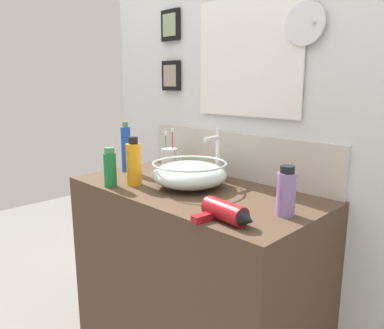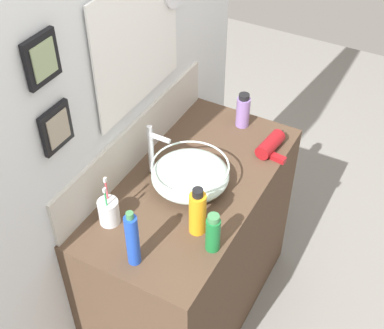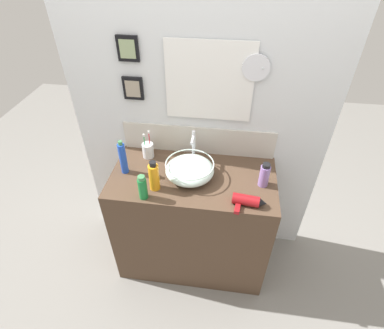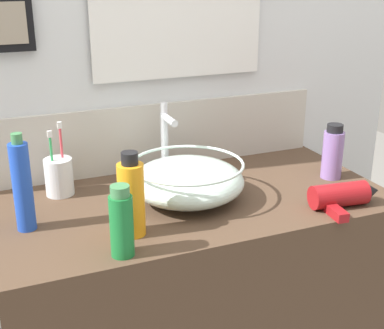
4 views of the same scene
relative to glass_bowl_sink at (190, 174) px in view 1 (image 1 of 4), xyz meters
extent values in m
cube|color=#4C3828|center=(0.02, 0.00, -0.50)|extent=(1.08, 0.55, 0.88)
cube|color=silver|center=(0.02, 0.30, 0.33)|extent=(1.73, 0.06, 2.54)
cube|color=beige|center=(0.02, 0.27, 0.05)|extent=(1.05, 0.02, 0.21)
cube|color=white|center=(0.08, 0.27, 0.48)|extent=(0.47, 0.01, 0.44)
cube|color=white|center=(0.08, 0.26, 0.48)|extent=(0.53, 0.01, 0.50)
cylinder|color=silver|center=(0.35, 0.25, 0.58)|extent=(0.16, 0.01, 0.16)
cylinder|color=silver|center=(0.38, 0.27, 0.58)|extent=(0.01, 0.06, 0.01)
cube|color=black|center=(-0.40, 0.26, 0.65)|extent=(0.13, 0.02, 0.15)
cube|color=gray|center=(-0.40, 0.25, 0.65)|extent=(0.09, 0.01, 0.11)
cube|color=black|center=(-0.40, 0.26, 0.41)|extent=(0.13, 0.02, 0.15)
cube|color=gray|center=(-0.40, 0.25, 0.41)|extent=(0.09, 0.01, 0.11)
ellipsoid|color=silver|center=(0.00, 0.00, 0.00)|extent=(0.31, 0.31, 0.11)
torus|color=silver|center=(0.00, 0.00, 0.05)|extent=(0.31, 0.31, 0.01)
torus|color=#B2B7BC|center=(0.00, 0.00, -0.05)|extent=(0.12, 0.12, 0.01)
cylinder|color=silver|center=(0.00, 0.18, 0.04)|extent=(0.02, 0.02, 0.20)
cylinder|color=silver|center=(0.00, 0.13, 0.14)|extent=(0.02, 0.09, 0.02)
cylinder|color=silver|center=(0.00, 0.18, 0.16)|extent=(0.02, 0.02, 0.03)
cylinder|color=maroon|center=(0.36, -0.20, -0.02)|extent=(0.16, 0.08, 0.06)
cone|color=black|center=(0.45, -0.21, -0.02)|extent=(0.05, 0.06, 0.06)
cube|color=maroon|center=(0.31, -0.24, -0.04)|extent=(0.04, 0.09, 0.02)
cylinder|color=silver|center=(-0.32, 0.17, 0.00)|extent=(0.08, 0.08, 0.10)
cylinder|color=#D83F4C|center=(-0.30, 0.18, 0.04)|extent=(0.01, 0.01, 0.18)
cube|color=white|center=(-0.30, 0.18, 0.14)|extent=(0.01, 0.01, 0.02)
cylinder|color=green|center=(-0.33, 0.16, 0.03)|extent=(0.01, 0.01, 0.17)
cube|color=white|center=(-0.33, 0.16, 0.12)|extent=(0.01, 0.01, 0.02)
cylinder|color=orange|center=(-0.20, -0.14, 0.03)|extent=(0.06, 0.06, 0.18)
cylinder|color=black|center=(-0.20, -0.14, 0.14)|extent=(0.04, 0.04, 0.03)
cylinder|color=blue|center=(-0.43, -0.01, 0.05)|extent=(0.05, 0.05, 0.22)
cylinder|color=#3F7F4C|center=(-0.43, -0.01, 0.17)|extent=(0.03, 0.03, 0.03)
cylinder|color=#197233|center=(-0.25, -0.23, 0.01)|extent=(0.05, 0.05, 0.14)
cylinder|color=#3F7F4C|center=(-0.25, -0.23, 0.10)|extent=(0.04, 0.04, 0.02)
cylinder|color=#8C6BB2|center=(0.46, -0.02, 0.02)|extent=(0.06, 0.06, 0.14)
cylinder|color=black|center=(0.46, -0.02, 0.10)|extent=(0.05, 0.05, 0.02)
camera|label=1|loc=(1.07, -1.06, 0.37)|focal=35.00mm
camera|label=2|loc=(-1.36, -0.75, 1.44)|focal=50.00mm
camera|label=3|loc=(0.21, -1.44, 1.23)|focal=28.00mm
camera|label=4|loc=(-0.50, -1.25, 0.55)|focal=50.00mm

